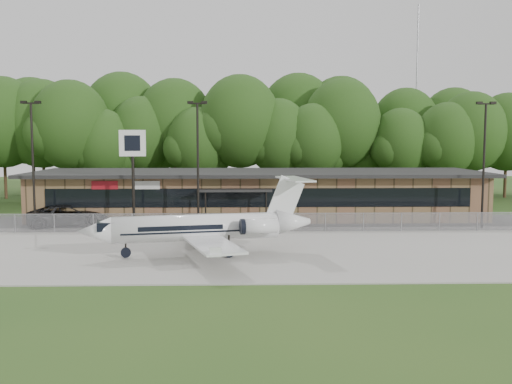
{
  "coord_description": "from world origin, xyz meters",
  "views": [
    {
      "loc": [
        -1.51,
        -28.89,
        7.34
      ],
      "look_at": [
        -0.48,
        12.0,
        3.45
      ],
      "focal_mm": 40.0,
      "sensor_mm": 36.0,
      "label": 1
    }
  ],
  "objects_px": {
    "pole_sign": "(133,154)",
    "terminal": "(258,194)",
    "suv": "(68,216)",
    "business_jet": "(205,228)"
  },
  "relations": [
    {
      "from": "pole_sign",
      "to": "business_jet",
      "type": "bearing_deg",
      "value": -63.46
    },
    {
      "from": "terminal",
      "to": "suv",
      "type": "distance_m",
      "value": 16.95
    },
    {
      "from": "pole_sign",
      "to": "suv",
      "type": "bearing_deg",
      "value": 159.59
    },
    {
      "from": "terminal",
      "to": "suv",
      "type": "xyz_separation_m",
      "value": [
        -15.99,
        -5.49,
        -1.27
      ]
    },
    {
      "from": "terminal",
      "to": "business_jet",
      "type": "height_order",
      "value": "business_jet"
    },
    {
      "from": "business_jet",
      "to": "suv",
      "type": "height_order",
      "value": "business_jet"
    },
    {
      "from": "suv",
      "to": "pole_sign",
      "type": "height_order",
      "value": "pole_sign"
    },
    {
      "from": "terminal",
      "to": "pole_sign",
      "type": "relative_size",
      "value": 5.14
    },
    {
      "from": "terminal",
      "to": "business_jet",
      "type": "bearing_deg",
      "value": -102.1
    },
    {
      "from": "pole_sign",
      "to": "terminal",
      "type": "bearing_deg",
      "value": 30.53
    }
  ]
}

